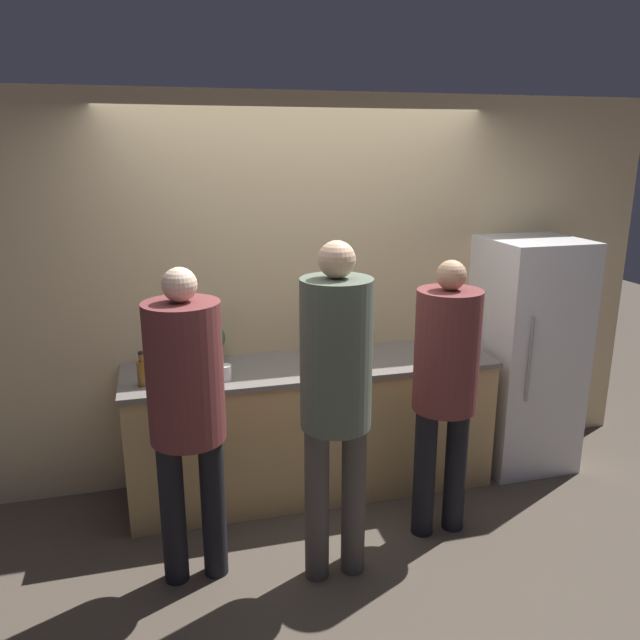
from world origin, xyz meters
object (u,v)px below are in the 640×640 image
object	(u,v)px
refrigerator	(525,354)
person_left	(186,398)
cup_white	(225,373)
bottle_amber	(142,372)
utensil_crock	(180,355)
potted_plant	(212,342)
fruit_bowl	(333,351)
person_center	(336,384)
bottle_clear	(472,350)
bottle_green	(322,361)
person_right	(446,375)

from	to	relation	value
refrigerator	person_left	xyz separation A→B (m)	(-2.41, -0.73, 0.21)
cup_white	bottle_amber	bearing A→B (deg)	176.51
utensil_crock	potted_plant	world-z (taller)	utensil_crock
fruit_bowl	person_center	bearing A→B (deg)	-105.39
person_left	bottle_amber	xyz separation A→B (m)	(-0.23, 0.61, -0.06)
cup_white	bottle_clear	bearing A→B (deg)	-1.43
utensil_crock	bottle_green	bearing A→B (deg)	-20.58
potted_plant	utensil_crock	bearing A→B (deg)	177.94
cup_white	fruit_bowl	bearing A→B (deg)	15.84
person_center	potted_plant	distance (m)	1.20
person_left	bottle_green	bearing A→B (deg)	34.85
person_center	utensil_crock	xyz separation A→B (m)	(-0.73, 1.09, -0.14)
refrigerator	bottle_clear	distance (m)	0.58
person_left	bottle_amber	world-z (taller)	person_left
person_right	fruit_bowl	distance (m)	0.87
refrigerator	bottle_green	bearing A→B (deg)	-175.26
bottle_amber	bottle_green	bearing A→B (deg)	-0.61
person_right	potted_plant	size ratio (longest dim) A/B	6.44
person_left	fruit_bowl	world-z (taller)	person_left
utensil_crock	person_left	bearing A→B (deg)	-90.36
utensil_crock	bottle_green	size ratio (longest dim) A/B	1.67
fruit_bowl	bottle_amber	bearing A→B (deg)	-171.57
fruit_bowl	bottle_clear	xyz separation A→B (m)	(0.89, -0.25, 0.01)
bottle_clear	person_left	bearing A→B (deg)	-163.89
person_left	refrigerator	bearing A→B (deg)	16.85
person_left	potted_plant	size ratio (longest dim) A/B	6.59
bottle_clear	person_center	bearing A→B (deg)	-148.31
person_center	bottle_green	xyz separation A→B (m)	(0.13, 0.77, -0.15)
refrigerator	bottle_clear	bearing A→B (deg)	-160.57
refrigerator	bottle_amber	bearing A→B (deg)	-177.47
fruit_bowl	utensil_crock	size ratio (longest dim) A/B	1.23
person_right	cup_white	size ratio (longest dim) A/B	17.98
bottle_clear	bottle_green	bearing A→B (deg)	176.72
utensil_crock	fruit_bowl	bearing A→B (deg)	-7.46
person_right	fruit_bowl	size ratio (longest dim) A/B	5.22
fruit_bowl	cup_white	xyz separation A→B (m)	(-0.74, -0.21, -0.01)
person_left	cup_white	distance (m)	0.65
person_right	bottle_amber	world-z (taller)	person_right
bottle_clear	cup_white	size ratio (longest dim) A/B	1.85
bottle_amber	bottle_clear	bearing A→B (deg)	-1.90
person_left	cup_white	size ratio (longest dim) A/B	18.42
person_center	cup_white	bearing A→B (deg)	122.45
person_center	person_right	size ratio (longest dim) A/B	1.10
refrigerator	bottle_amber	xyz separation A→B (m)	(-2.64, -0.12, 0.15)
bottle_green	potted_plant	distance (m)	0.73
bottle_green	bottle_clear	world-z (taller)	bottle_clear
refrigerator	person_right	world-z (taller)	person_right
cup_white	potted_plant	size ratio (longest dim) A/B	0.36
person_center	bottle_amber	bearing A→B (deg)	140.83
bottle_green	cup_white	xyz separation A→B (m)	(-0.61, -0.02, -0.01)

